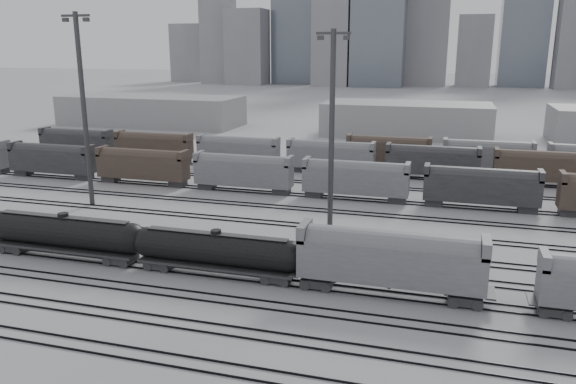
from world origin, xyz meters
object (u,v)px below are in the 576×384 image
(tank_car_a, at_px, (65,233))
(tank_car_b, at_px, (217,250))
(hopper_car_a, at_px, (390,257))
(light_mast_c, at_px, (332,133))

(tank_car_a, distance_m, tank_car_b, 16.88)
(tank_car_a, distance_m, hopper_car_a, 33.19)
(tank_car_b, xyz_separation_m, light_mast_c, (8.20, 13.00, 9.72))
(tank_car_a, bearing_deg, tank_car_b, 0.00)
(hopper_car_a, distance_m, light_mast_c, 17.59)
(light_mast_c, bearing_deg, hopper_car_a, -58.09)
(tank_car_a, xyz_separation_m, tank_car_b, (16.88, 0.00, -0.14))
(tank_car_b, bearing_deg, hopper_car_a, 0.00)
(tank_car_b, bearing_deg, tank_car_a, 180.00)
(tank_car_a, height_order, tank_car_b, tank_car_a)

